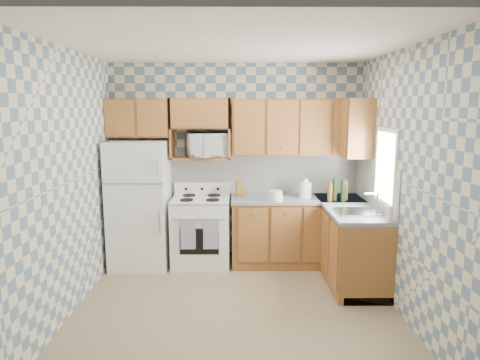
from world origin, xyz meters
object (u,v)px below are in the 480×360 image
(refrigerator, at_px, (140,204))
(electric_kettle, at_px, (305,190))
(stove_body, at_px, (201,232))
(microwave, at_px, (209,145))

(refrigerator, height_order, electric_kettle, refrigerator)
(refrigerator, xyz_separation_m, stove_body, (0.80, 0.03, -0.39))
(refrigerator, height_order, stove_body, refrigerator)
(stove_body, height_order, electric_kettle, electric_kettle)
(refrigerator, relative_size, electric_kettle, 8.20)
(microwave, height_order, electric_kettle, microwave)
(microwave, relative_size, electric_kettle, 2.89)
(refrigerator, xyz_separation_m, microwave, (0.91, 0.19, 0.77))
(microwave, bearing_deg, stove_body, -141.66)
(stove_body, relative_size, electric_kettle, 4.39)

